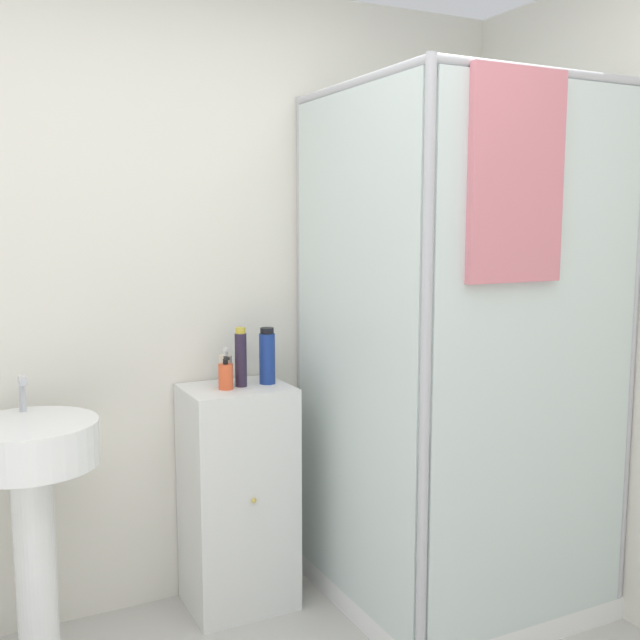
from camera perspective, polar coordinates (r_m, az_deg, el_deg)
name	(u,v)px	position (r m, az deg, el deg)	size (l,w,h in m)	color
wall_back	(133,302)	(3.04, -14.08, 1.34)	(6.40, 0.06, 2.50)	silver
shower_enclosure	(451,475)	(3.11, 9.94, -11.54)	(0.97, 1.00, 2.08)	white
vanity_cabinet	(238,497)	(3.13, -6.27, -13.25)	(0.42, 0.36, 0.91)	silver
sink	(31,483)	(2.78, -21.14, -11.51)	(0.46, 0.46, 1.03)	white
soap_dispenser	(226,376)	(2.95, -7.20, -4.26)	(0.06, 0.06, 0.13)	#E5562D
shampoo_bottle_tall_black	(241,358)	(2.98, -6.06, -2.88)	(0.05, 0.05, 0.24)	#281E33
shampoo_bottle_blue	(267,357)	(3.03, -4.05, -2.79)	(0.06, 0.06, 0.23)	navy
lotion_bottle_white	(226,369)	(3.03, -7.19, -3.75)	(0.05, 0.05, 0.15)	beige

